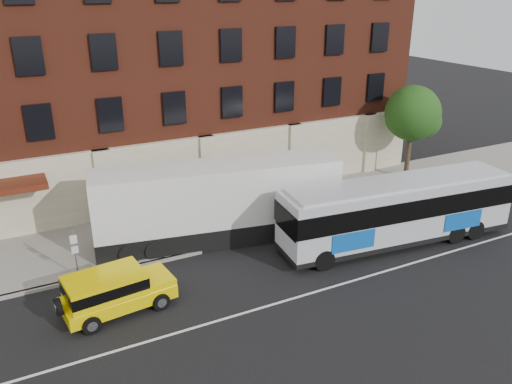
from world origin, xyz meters
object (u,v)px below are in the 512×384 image
sign_pole (75,251)px  yellow_suv (113,290)px  city_bus (398,209)px  shipping_container (219,204)px  street_tree (413,115)px

sign_pole → yellow_suv: sign_pole is taller
city_bus → shipping_container: 8.99m
street_tree → yellow_suv: (-21.14, -6.52, -3.39)m
shipping_container → yellow_suv: bearing=-148.0°
sign_pole → shipping_container: (7.17, 0.73, 0.58)m
street_tree → city_bus: size_ratio=0.50×
city_bus → shipping_container: (-7.90, 4.29, 0.16)m
city_bus → shipping_container: bearing=151.5°
street_tree → city_bus: bearing=-135.3°
street_tree → city_bus: (-6.97, -6.89, -2.54)m
city_bus → yellow_suv: city_bus is taller
city_bus → yellow_suv: 14.19m
sign_pole → city_bus: size_ratio=0.20×
city_bus → street_tree: bearing=44.7°
sign_pole → shipping_container: 7.23m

